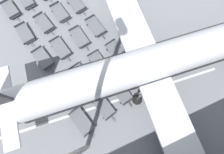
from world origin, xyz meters
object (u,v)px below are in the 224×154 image
at_px(baggage_dolly_row_mid_b_col_e, 121,92).
at_px(baggage_dolly_row_far_col_d, 117,52).
at_px(baggage_dolly_row_mid_b_col_d, 99,63).
at_px(baggage_dolly_row_mid_a_col_d, 81,76).
at_px(baggage_dolly_row_mid_b_col_c, 80,38).
at_px(baggage_dolly_row_mid_a_col_b, 44,23).
at_px(baggage_dolly_row_near_col_e, 82,122).
at_px(baggage_dolly_row_mid_b_col_b, 60,13).
at_px(baggage_dolly_row_mid_a_col_c, 61,48).
at_px(baggage_dolly_row_far_col_e, 140,80).
at_px(baggage_dolly_row_near_col_c, 43,59).
at_px(baggage_dolly_row_mid_a_col_e, 103,106).
at_px(airplane, 156,63).
at_px(baggage_dolly_row_far_col_b, 76,4).
at_px(baggage_dolly_row_near_col_b, 25,34).
at_px(baggage_dolly_row_near_col_d, 62,89).
at_px(baggage_dolly_row_far_col_c, 96,27).
at_px(baggage_dolly_row_near_col_a, 11,10).
at_px(baggage_dolly_row_mid_a_col_a, 26,0).

bearing_deg(baggage_dolly_row_mid_b_col_e, baggage_dolly_row_far_col_d, 161.33).
height_order(baggage_dolly_row_mid_b_col_d, baggage_dolly_row_mid_b_col_e, same).
distance_m(baggage_dolly_row_mid_a_col_d, baggage_dolly_row_mid_b_col_c, 5.39).
relative_size(baggage_dolly_row_mid_a_col_b, baggage_dolly_row_mid_b_col_e, 1.00).
distance_m(baggage_dolly_row_near_col_e, baggage_dolly_row_mid_b_col_b, 15.28).
bearing_deg(baggage_dolly_row_mid_a_col_c, baggage_dolly_row_mid_a_col_d, 13.73).
xyz_separation_m(baggage_dolly_row_mid_b_col_b, baggage_dolly_row_far_col_e, (13.33, 5.81, 0.00)).
bearing_deg(baggage_dolly_row_near_col_c, baggage_dolly_row_mid_a_col_e, 28.33).
distance_m(baggage_dolly_row_mid_b_col_c, baggage_dolly_row_far_col_d, 5.35).
relative_size(airplane, baggage_dolly_row_far_col_b, 9.56).
height_order(baggage_dolly_row_near_col_e, baggage_dolly_row_mid_a_col_c, same).
relative_size(baggage_dolly_row_near_col_b, baggage_dolly_row_mid_a_col_d, 1.00).
bearing_deg(baggage_dolly_row_near_col_d, baggage_dolly_row_far_col_e, 72.76).
xyz_separation_m(baggage_dolly_row_mid_a_col_c, baggage_dolly_row_far_col_e, (8.05, 7.52, 0.00)).
bearing_deg(baggage_dolly_row_near_col_e, baggage_dolly_row_near_col_b, -168.06).
bearing_deg(baggage_dolly_row_near_col_e, baggage_dolly_row_far_col_c, 150.70).
distance_m(baggage_dolly_row_far_col_b, baggage_dolly_row_far_col_e, 14.22).
bearing_deg(baggage_dolly_row_near_col_c, baggage_dolly_row_mid_b_col_e, 42.70).
bearing_deg(baggage_dolly_row_far_col_c, baggage_dolly_row_near_col_c, -77.95).
height_order(baggage_dolly_row_near_col_b, baggage_dolly_row_mid_a_col_d, same).
bearing_deg(baggage_dolly_row_mid_b_col_e, baggage_dolly_row_near_col_a, -151.31).
relative_size(baggage_dolly_row_far_col_c, baggage_dolly_row_far_col_e, 1.00).
xyz_separation_m(baggage_dolly_row_near_col_a, baggage_dolly_row_far_col_d, (12.02, 11.02, 0.00)).
distance_m(baggage_dolly_row_near_col_e, baggage_dolly_row_far_col_b, 16.38).
bearing_deg(baggage_dolly_row_mid_b_col_d, baggage_dolly_row_far_col_d, 100.87).
relative_size(airplane, baggage_dolly_row_near_col_b, 9.56).
relative_size(baggage_dolly_row_near_col_a, baggage_dolly_row_far_col_c, 1.00).
xyz_separation_m(baggage_dolly_row_mid_b_col_c, baggage_dolly_row_far_col_b, (-5.28, 1.45, 0.00)).
bearing_deg(baggage_dolly_row_far_col_d, airplane, 32.30).
height_order(baggage_dolly_row_near_col_d, baggage_dolly_row_mid_b_col_b, same).
height_order(baggage_dolly_row_near_col_b, baggage_dolly_row_mid_a_col_e, same).
bearing_deg(baggage_dolly_row_near_col_b, baggage_dolly_row_mid_a_col_b, 100.84).
bearing_deg(baggage_dolly_row_near_col_a, baggage_dolly_row_mid_b_col_b, 61.73).
bearing_deg(baggage_dolly_row_near_col_a, baggage_dolly_row_near_col_e, 11.57).
xyz_separation_m(baggage_dolly_row_mid_a_col_d, baggage_dolly_row_far_col_c, (-5.80, 4.31, 0.00)).
xyz_separation_m(baggage_dolly_row_near_col_a, baggage_dolly_row_near_col_b, (4.65, 0.86, 0.00)).
distance_m(baggage_dolly_row_far_col_b, baggage_dolly_row_far_col_d, 9.44).
bearing_deg(baggage_dolly_row_far_col_e, baggage_dolly_row_far_col_d, -167.77).
bearing_deg(baggage_dolly_row_mid_a_col_e, baggage_dolly_row_mid_b_col_c, 175.98).
bearing_deg(baggage_dolly_row_mid_b_col_b, baggage_dolly_row_mid_a_col_a, -136.83).
xyz_separation_m(baggage_dolly_row_near_col_c, baggage_dolly_row_mid_b_col_d, (3.42, 6.30, 0.00)).
relative_size(baggage_dolly_row_near_col_b, baggage_dolly_row_far_col_d, 1.00).
height_order(baggage_dolly_row_mid_a_col_c, baggage_dolly_row_mid_b_col_b, same).
relative_size(baggage_dolly_row_mid_a_col_d, baggage_dolly_row_mid_b_col_b, 1.00).
distance_m(baggage_dolly_row_near_col_e, baggage_dolly_row_far_col_c, 12.62).
xyz_separation_m(baggage_dolly_row_near_col_a, baggage_dolly_row_mid_a_col_d, (13.23, 5.63, 0.00)).
relative_size(baggage_dolly_row_mid_a_col_b, baggage_dolly_row_mid_a_col_c, 1.00).
bearing_deg(baggage_dolly_row_mid_a_col_b, baggage_dolly_row_far_col_c, 62.20).
bearing_deg(baggage_dolly_row_far_col_e, baggage_dolly_row_near_col_e, -78.08).
relative_size(baggage_dolly_row_mid_b_col_c, baggage_dolly_row_far_col_e, 1.00).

